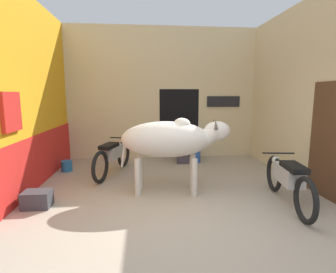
{
  "coord_description": "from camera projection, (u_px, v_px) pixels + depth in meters",
  "views": [
    {
      "loc": [
        -0.59,
        -3.54,
        1.86
      ],
      "look_at": [
        -0.06,
        1.87,
        0.99
      ],
      "focal_mm": 28.0,
      "sensor_mm": 36.0,
      "label": 1
    }
  ],
  "objects": [
    {
      "name": "cow",
      "position": [
        171.0,
        140.0,
        4.91
      ],
      "size": [
        2.08,
        0.89,
        1.44
      ],
      "color": "beige",
      "rests_on": "ground_plane"
    },
    {
      "name": "bucket",
      "position": [
        67.0,
        166.0,
        6.44
      ],
      "size": [
        0.26,
        0.26,
        0.26
      ],
      "color": "#23669E",
      "rests_on": "ground_plane"
    },
    {
      "name": "ground_plane",
      "position": [
        185.0,
        223.0,
        3.83
      ],
      "size": [
        30.0,
        30.0,
        0.0
      ],
      "primitive_type": "plane",
      "color": "tan"
    },
    {
      "name": "motorcycle_near",
      "position": [
        288.0,
        179.0,
        4.43
      ],
      "size": [
        0.58,
        1.99,
        0.8
      ],
      "color": "black",
      "rests_on": "ground_plane"
    },
    {
      "name": "wall_right_with_door",
      "position": [
        297.0,
        95.0,
        5.8
      ],
      "size": [
        0.22,
        4.16,
        3.79
      ],
      "color": "beige",
      "rests_on": "ground_plane"
    },
    {
      "name": "motorcycle_far",
      "position": [
        113.0,
        155.0,
        6.16
      ],
      "size": [
        0.79,
        1.93,
        0.8
      ],
      "color": "black",
      "rests_on": "ground_plane"
    },
    {
      "name": "wall_back_with_doorway",
      "position": [
        167.0,
        103.0,
        7.91
      ],
      "size": [
        5.48,
        0.93,
        3.79
      ],
      "color": "beige",
      "rests_on": "ground_plane"
    },
    {
      "name": "shopkeeper_seated",
      "position": [
        182.0,
        141.0,
        7.19
      ],
      "size": [
        0.45,
        0.33,
        1.18
      ],
      "color": "#3D3842",
      "rests_on": "ground_plane"
    },
    {
      "name": "wall_left_shopfront",
      "position": [
        32.0,
        96.0,
        5.31
      ],
      "size": [
        0.25,
        4.16,
        3.79
      ],
      "color": "orange",
      "rests_on": "ground_plane"
    },
    {
      "name": "crate",
      "position": [
        37.0,
        199.0,
        4.36
      ],
      "size": [
        0.44,
        0.32,
        0.28
      ],
      "color": "#38383D",
      "rests_on": "ground_plane"
    },
    {
      "name": "plastic_stool",
      "position": [
        197.0,
        155.0,
        7.27
      ],
      "size": [
        0.29,
        0.29,
        0.38
      ],
      "color": "#2856B2",
      "rests_on": "ground_plane"
    }
  ]
}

